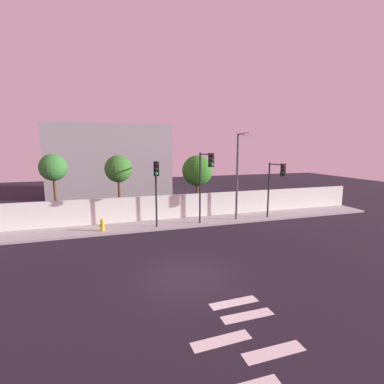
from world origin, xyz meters
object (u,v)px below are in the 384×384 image
(traffic_light_right, at_px, (277,178))
(fire_hydrant, at_px, (102,224))
(street_lamp_curbside, at_px, (239,169))
(traffic_light_left, at_px, (156,180))
(traffic_light_center, at_px, (206,173))
(roadside_tree_midleft, at_px, (118,169))
(roadside_tree_leftmost, at_px, (53,168))
(roadside_tree_midright, at_px, (197,171))

(traffic_light_right, bearing_deg, fire_hydrant, 176.03)
(traffic_light_right, xyz_separation_m, street_lamp_curbside, (-2.75, 0.68, 0.69))
(traffic_light_left, xyz_separation_m, traffic_light_center, (3.33, -0.22, 0.38))
(traffic_light_left, bearing_deg, roadside_tree_midleft, 118.41)
(roadside_tree_leftmost, bearing_deg, roadside_tree_midright, -0.00)
(traffic_light_center, relative_size, roadside_tree_midright, 1.03)
(traffic_light_center, bearing_deg, roadside_tree_midright, 78.89)
(roadside_tree_midleft, bearing_deg, fire_hydrant, -111.29)
(roadside_tree_leftmost, bearing_deg, traffic_light_left, -31.00)
(roadside_tree_midleft, bearing_deg, roadside_tree_leftmost, 180.00)
(fire_hydrant, distance_m, roadside_tree_midright, 8.83)
(roadside_tree_midleft, bearing_deg, traffic_light_left, -61.59)
(traffic_light_left, distance_m, roadside_tree_midright, 5.73)
(fire_hydrant, relative_size, roadside_tree_midleft, 0.16)
(roadside_tree_leftmost, relative_size, roadside_tree_midleft, 1.03)
(fire_hydrant, bearing_deg, traffic_light_center, -6.87)
(traffic_light_left, bearing_deg, roadside_tree_midright, 43.68)
(traffic_light_right, relative_size, roadside_tree_leftmost, 0.83)
(roadside_tree_leftmost, height_order, roadside_tree_midleft, roadside_tree_leftmost)
(fire_hydrant, distance_m, roadside_tree_midleft, 4.87)
(traffic_light_center, distance_m, fire_hydrant, 7.54)
(roadside_tree_midright, bearing_deg, traffic_light_left, -136.32)
(roadside_tree_midleft, bearing_deg, traffic_light_right, -20.96)
(traffic_light_left, xyz_separation_m, street_lamp_curbside, (6.11, 0.42, 0.54))
(roadside_tree_midleft, xyz_separation_m, roadside_tree_midright, (6.29, -0.00, -0.28))
(street_lamp_curbside, bearing_deg, roadside_tree_midleft, 156.79)
(fire_hydrant, xyz_separation_m, roadside_tree_leftmost, (-3.14, 3.36, 3.46))
(roadside_tree_midleft, bearing_deg, roadside_tree_midright, -0.00)
(traffic_light_center, xyz_separation_m, street_lamp_curbside, (2.79, 0.64, 0.16))
(roadside_tree_leftmost, bearing_deg, street_lamp_curbside, -15.57)
(traffic_light_left, relative_size, traffic_light_right, 1.06)
(street_lamp_curbside, xyz_separation_m, roadside_tree_midright, (-1.97, 3.54, -0.37))
(traffic_light_center, relative_size, roadside_tree_leftmost, 0.99)
(street_lamp_curbside, height_order, roadside_tree_midleft, street_lamp_curbside)
(traffic_light_center, distance_m, roadside_tree_leftmost, 10.76)
(traffic_light_right, relative_size, street_lamp_curbside, 0.67)
(roadside_tree_midright, bearing_deg, street_lamp_curbside, -60.96)
(roadside_tree_leftmost, bearing_deg, traffic_light_right, -15.26)
(traffic_light_right, distance_m, roadside_tree_midleft, 11.80)
(fire_hydrant, distance_m, roadside_tree_leftmost, 5.76)
(traffic_light_center, bearing_deg, traffic_light_right, -0.40)
(traffic_light_right, distance_m, roadside_tree_leftmost, 16.04)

